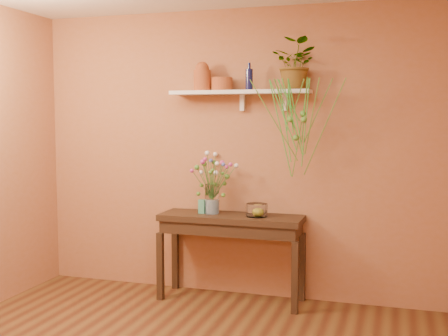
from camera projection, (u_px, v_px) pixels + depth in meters
The scene contains 13 objects.
room at pixel (148, 173), 3.44m from camera, with size 4.04×4.04×2.70m.
sideboard at pixel (231, 227), 5.18m from camera, with size 1.32×0.42×0.80m.
wall_shelf at pixel (241, 93), 5.15m from camera, with size 1.30×0.24×0.19m.
terracotta_jug at pixel (202, 77), 5.22m from camera, with size 0.16×0.16×0.27m.
terracotta_pot at pixel (222, 84), 5.19m from camera, with size 0.20×0.20×0.12m, color #A44722.
blue_bottle at pixel (249, 79), 5.08m from camera, with size 0.09×0.09×0.24m.
spider_plant at pixel (296, 64), 4.98m from camera, with size 0.40×0.35×0.44m, color #4D8028.
plant_fronds at pixel (297, 119), 4.86m from camera, with size 0.82×0.32×0.86m.
glass_vase at pixel (212, 201), 5.23m from camera, with size 0.13×0.13×0.27m.
bouquet at pixel (213, 171), 5.21m from camera, with size 0.42×0.44×0.46m.
glass_bowl at pixel (257, 211), 5.08m from camera, with size 0.19×0.19×0.12m.
lemon at pixel (258, 212), 5.08m from camera, with size 0.08×0.08×0.08m, color yellow.
carton at pixel (202, 207), 5.24m from camera, with size 0.06×0.05×0.13m, color #326B84.
Camera 1 is at (1.46, -3.12, 1.69)m, focal length 45.23 mm.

